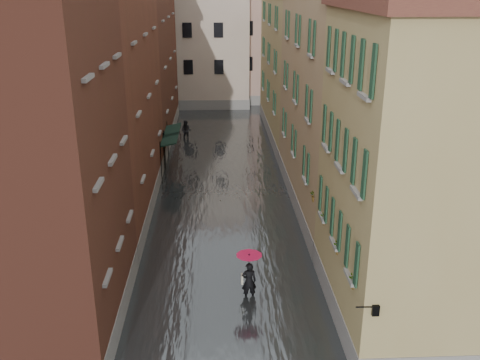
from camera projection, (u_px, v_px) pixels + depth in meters
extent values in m
plane|color=slate|center=(227.00, 291.00, 22.62)|extent=(120.00, 120.00, 0.00)
cube|color=#3F4346|center=(223.00, 182.00, 34.76)|extent=(10.00, 60.00, 0.20)
cube|color=brown|center=(22.00, 163.00, 18.19)|extent=(6.00, 8.00, 13.00)
cube|color=brown|center=(92.00, 103.00, 28.58)|extent=(6.00, 14.00, 12.50)
cube|color=brown|center=(131.00, 53.00, 42.37)|extent=(6.00, 16.00, 14.00)
cube|color=#9F8A52|center=(423.00, 178.00, 19.05)|extent=(6.00, 8.00, 11.50)
cube|color=#A18661|center=(351.00, 96.00, 29.10)|extent=(6.00, 14.00, 13.00)
cube|color=#9F8A52|center=(306.00, 68.00, 43.41)|extent=(6.00, 16.00, 11.50)
cube|color=beige|center=(190.00, 41.00, 55.83)|extent=(12.00, 9.00, 13.00)
cube|color=tan|center=(273.00, 44.00, 58.27)|extent=(10.00, 9.00, 12.00)
cube|color=black|center=(170.00, 139.00, 35.29)|extent=(1.09, 2.74, 0.31)
cylinder|color=black|center=(161.00, 163.00, 34.38)|extent=(0.06, 0.06, 2.80)
cylinder|color=black|center=(165.00, 150.00, 36.95)|extent=(0.06, 0.06, 2.80)
cube|color=black|center=(172.00, 130.00, 37.45)|extent=(1.09, 3.18, 0.31)
cylinder|color=black|center=(164.00, 153.00, 36.34)|extent=(0.06, 0.06, 2.80)
cylinder|color=black|center=(168.00, 140.00, 39.32)|extent=(0.06, 0.06, 2.80)
cylinder|color=black|center=(366.00, 307.00, 16.10)|extent=(0.60, 0.05, 0.05)
cube|color=black|center=(375.00, 310.00, 16.15)|extent=(0.22, 0.22, 0.35)
cube|color=beige|center=(375.00, 310.00, 16.15)|extent=(0.14, 0.14, 0.24)
cube|color=brown|center=(357.00, 282.00, 17.35)|extent=(0.22, 0.85, 0.18)
imported|color=#265926|center=(358.00, 271.00, 17.21)|extent=(0.59, 0.51, 0.66)
cube|color=brown|center=(341.00, 248.00, 19.55)|extent=(0.22, 0.85, 0.18)
imported|color=#265926|center=(341.00, 238.00, 19.41)|extent=(0.59, 0.51, 0.66)
cube|color=brown|center=(327.00, 219.00, 21.95)|extent=(0.22, 0.85, 0.18)
imported|color=#265926|center=(327.00, 210.00, 21.80)|extent=(0.59, 0.51, 0.66)
cube|color=brown|center=(316.00, 197.00, 24.24)|extent=(0.22, 0.85, 0.18)
imported|color=#265926|center=(317.00, 188.00, 24.09)|extent=(0.59, 0.51, 0.66)
imported|color=black|center=(249.00, 281.00, 21.75)|extent=(0.67, 0.49, 1.70)
cube|color=beige|center=(242.00, 279.00, 21.75)|extent=(0.08, 0.30, 0.38)
cylinder|color=black|center=(249.00, 271.00, 21.58)|extent=(0.02, 0.02, 1.00)
cone|color=#D60E40|center=(249.00, 258.00, 21.38)|extent=(1.06, 1.06, 0.28)
imported|color=black|center=(186.00, 131.00, 43.81)|extent=(0.97, 0.84, 1.72)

